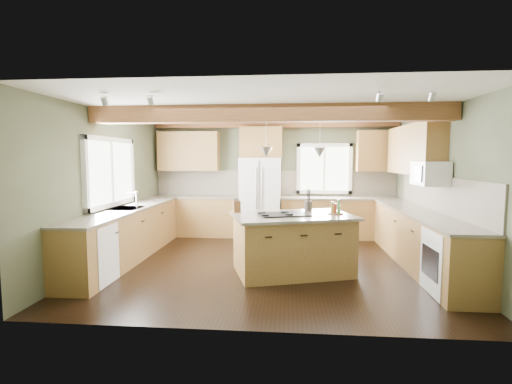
{
  "coord_description": "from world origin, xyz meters",
  "views": [
    {
      "loc": [
        0.32,
        -6.18,
        1.8
      ],
      "look_at": [
        -0.24,
        0.3,
        1.2
      ],
      "focal_mm": 26.0,
      "sensor_mm": 36.0,
      "label": 1
    }
  ],
  "objects": [
    {
      "name": "floor",
      "position": [
        0.0,
        0.0,
        0.0
      ],
      "size": [
        5.6,
        5.6,
        0.0
      ],
      "primitive_type": "plane",
      "color": "black",
      "rests_on": "ground"
    },
    {
      "name": "ceiling",
      "position": [
        0.0,
        0.0,
        2.6
      ],
      "size": [
        5.6,
        5.6,
        0.0
      ],
      "primitive_type": "plane",
      "rotation": [
        3.14,
        0.0,
        0.0
      ],
      "color": "silver",
      "rests_on": "wall_back"
    },
    {
      "name": "wall_back",
      "position": [
        0.0,
        2.5,
        1.3
      ],
      "size": [
        5.6,
        0.0,
        5.6
      ],
      "primitive_type": "plane",
      "rotation": [
        1.57,
        0.0,
        0.0
      ],
      "color": "#424732",
      "rests_on": "ground"
    },
    {
      "name": "wall_left",
      "position": [
        -2.8,
        0.0,
        1.3
      ],
      "size": [
        0.0,
        5.0,
        5.0
      ],
      "primitive_type": "plane",
      "rotation": [
        1.57,
        0.0,
        1.57
      ],
      "color": "#424732",
      "rests_on": "ground"
    },
    {
      "name": "wall_right",
      "position": [
        2.8,
        0.0,
        1.3
      ],
      "size": [
        0.0,
        5.0,
        5.0
      ],
      "primitive_type": "plane",
      "rotation": [
        1.57,
        0.0,
        -1.57
      ],
      "color": "#424732",
      "rests_on": "ground"
    },
    {
      "name": "ceiling_beam",
      "position": [
        0.0,
        -0.47,
        2.47
      ],
      "size": [
        5.55,
        0.26,
        0.26
      ],
      "primitive_type": "cube",
      "color": "#542D18",
      "rests_on": "ceiling"
    },
    {
      "name": "soffit_trim",
      "position": [
        0.0,
        2.4,
        2.54
      ],
      "size": [
        5.55,
        0.2,
        0.1
      ],
      "primitive_type": "cube",
      "color": "#542D18",
      "rests_on": "ceiling"
    },
    {
      "name": "backsplash_back",
      "position": [
        0.0,
        2.48,
        1.21
      ],
      "size": [
        5.58,
        0.03,
        0.58
      ],
      "primitive_type": "cube",
      "color": "brown",
      "rests_on": "wall_back"
    },
    {
      "name": "backsplash_right",
      "position": [
        2.78,
        0.05,
        1.21
      ],
      "size": [
        0.03,
        3.7,
        0.58
      ],
      "primitive_type": "cube",
      "color": "brown",
      "rests_on": "wall_right"
    },
    {
      "name": "base_cab_back_left",
      "position": [
        -1.79,
        2.2,
        0.44
      ],
      "size": [
        2.02,
        0.6,
        0.88
      ],
      "primitive_type": "cube",
      "color": "brown",
      "rests_on": "floor"
    },
    {
      "name": "counter_back_left",
      "position": [
        -1.79,
        2.2,
        0.9
      ],
      "size": [
        2.06,
        0.64,
        0.04
      ],
      "primitive_type": "cube",
      "color": "#4E4739",
      "rests_on": "base_cab_back_left"
    },
    {
      "name": "base_cab_back_right",
      "position": [
        1.49,
        2.2,
        0.44
      ],
      "size": [
        2.62,
        0.6,
        0.88
      ],
      "primitive_type": "cube",
      "color": "brown",
      "rests_on": "floor"
    },
    {
      "name": "counter_back_right",
      "position": [
        1.49,
        2.2,
        0.9
      ],
      "size": [
        2.66,
        0.64,
        0.04
      ],
      "primitive_type": "cube",
      "color": "#4E4739",
      "rests_on": "base_cab_back_right"
    },
    {
      "name": "base_cab_left",
      "position": [
        -2.5,
        0.05,
        0.44
      ],
      "size": [
        0.6,
        3.7,
        0.88
      ],
      "primitive_type": "cube",
      "color": "brown",
      "rests_on": "floor"
    },
    {
      "name": "counter_left",
      "position": [
        -2.5,
        0.05,
        0.9
      ],
      "size": [
        0.64,
        3.74,
        0.04
      ],
      "primitive_type": "cube",
      "color": "#4E4739",
      "rests_on": "base_cab_left"
    },
    {
      "name": "base_cab_right",
      "position": [
        2.5,
        0.05,
        0.44
      ],
      "size": [
        0.6,
        3.7,
        0.88
      ],
      "primitive_type": "cube",
      "color": "brown",
      "rests_on": "floor"
    },
    {
      "name": "counter_right",
      "position": [
        2.5,
        0.05,
        0.9
      ],
      "size": [
        0.64,
        3.74,
        0.04
      ],
      "primitive_type": "cube",
      "color": "#4E4739",
      "rests_on": "base_cab_right"
    },
    {
      "name": "upper_cab_back_left",
      "position": [
        -1.99,
        2.33,
        1.95
      ],
      "size": [
        1.4,
        0.35,
        0.9
      ],
      "primitive_type": "cube",
      "color": "brown",
      "rests_on": "wall_back"
    },
    {
      "name": "upper_cab_over_fridge",
      "position": [
        -0.3,
        2.33,
        2.15
      ],
      "size": [
        0.96,
        0.35,
        0.7
      ],
      "primitive_type": "cube",
      "color": "brown",
      "rests_on": "wall_back"
    },
    {
      "name": "upper_cab_right",
      "position": [
        2.62,
        0.9,
        1.95
      ],
      "size": [
        0.35,
        2.2,
        0.9
      ],
      "primitive_type": "cube",
      "color": "brown",
      "rests_on": "wall_right"
    },
    {
      "name": "upper_cab_back_corner",
      "position": [
        2.3,
        2.33,
        1.95
      ],
      "size": [
        0.9,
        0.35,
        0.9
      ],
      "primitive_type": "cube",
      "color": "brown",
      "rests_on": "wall_back"
    },
    {
      "name": "window_left",
      "position": [
        -2.78,
        0.05,
        1.55
      ],
      "size": [
        0.04,
        1.6,
        1.05
      ],
      "primitive_type": "cube",
      "color": "white",
      "rests_on": "wall_left"
    },
    {
      "name": "window_back",
      "position": [
        1.15,
        2.48,
        1.55
      ],
      "size": [
        1.1,
        0.04,
        1.0
      ],
      "primitive_type": "cube",
      "color": "white",
      "rests_on": "wall_back"
    },
    {
      "name": "sink",
      "position": [
        -2.5,
        0.05,
        0.91
      ],
      "size": [
        0.5,
        0.65,
        0.03
      ],
      "primitive_type": "cube",
      "color": "#262628",
      "rests_on": "counter_left"
    },
    {
      "name": "faucet",
      "position": [
        -2.32,
        0.05,
        1.05
      ],
      "size": [
        0.02,
        0.02,
        0.28
      ],
      "primitive_type": "cylinder",
      "color": "#B2B2B7",
      "rests_on": "sink"
    },
    {
      "name": "dishwasher",
      "position": [
        -2.49,
        -1.25,
        0.43
      ],
      "size": [
        0.6,
        0.6,
        0.84
      ],
      "primitive_type": "cube",
      "color": "white",
      "rests_on": "floor"
    },
    {
      "name": "oven",
      "position": [
        2.49,
        -1.25,
        0.43
      ],
      "size": [
        0.6,
        0.72,
        0.84
      ],
      "primitive_type": "cube",
      "color": "white",
      "rests_on": "floor"
    },
    {
      "name": "microwave",
      "position": [
        2.58,
        -0.05,
        1.55
      ],
      "size": [
        0.4,
        0.7,
        0.38
      ],
      "primitive_type": "cube",
      "color": "white",
      "rests_on": "wall_right"
    },
    {
      "name": "pendant_left",
      "position": [
        -0.01,
        -0.6,
        1.88
      ],
      "size": [
        0.18,
        0.18,
        0.16
      ],
      "primitive_type": "cone",
      "rotation": [
        3.14,
        0.0,
        0.0
      ],
      "color": "#B2B2B7",
      "rests_on": "ceiling"
    },
    {
      "name": "pendant_right",
      "position": [
        0.81,
        -0.34,
        1.88
      ],
      "size": [
        0.18,
        0.18,
        0.16
      ],
      "primitive_type": "cone",
      "rotation": [
        3.14,
        0.0,
        0.0
      ],
      "color": "#B2B2B7",
      "rests_on": "ceiling"
    },
    {
      "name": "refrigerator",
      "position": [
        -0.3,
        2.12,
        0.9
      ],
      "size": [
        0.9,
        0.74,
        1.8
      ],
      "primitive_type": "cube",
      "color": "white",
      "rests_on": "floor"
    },
    {
      "name": "island",
      "position": [
        0.4,
        -0.47,
        0.44
      ],
      "size": [
        1.94,
        1.5,
        0.88
      ],
      "primitive_type": "cube",
      "rotation": [
        0.0,
        0.0,
        0.3
      ],
      "color": "brown",
      "rests_on": "floor"
    },
    {
      "name": "island_top",
      "position": [
        0.4,
        -0.47,
        0.9
      ],
      "size": [
        2.08,
        1.64,
        0.04
      ],
      "primitive_type": "cube",
      "rotation": [
        0.0,
        0.0,
        0.3
      ],
      "color": "#4E4739",
      "rests_on": "island"
    },
    {
      "name": "cooktop",
      "position": [
        0.26,
        -0.51,
        0.93
      ],
      "size": [
        0.85,
        0.69,
        0.02
      ],
      "primitive_type": "cube",
      "rotation": [
        0.0,
        0.0,
        0.3
      ],
      "color": "black",
      "rests_on": "island_top"
    },
    {
      "name": "knife_block",
      "position": [
        -0.5,
        -0.3,
        1.01
      ],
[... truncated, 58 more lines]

